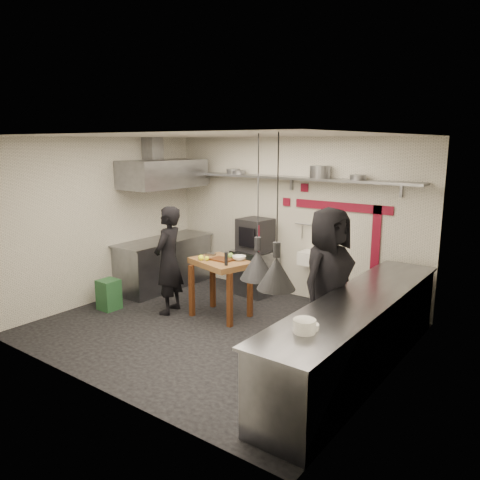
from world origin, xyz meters
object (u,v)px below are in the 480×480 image
Objects in this scene: oven_stand at (255,272)px; combi_oven at (255,235)px; green_bin at (109,295)px; chef_left at (169,260)px; prep_table at (221,288)px; chef_right at (328,281)px.

combi_oven is (0.00, 0.01, 0.69)m from oven_stand.
combi_oven reaches higher than green_bin.
green_bin is at bearing -77.63° from chef_left.
green_bin is at bearing -118.70° from oven_stand.
chef_left is (0.90, 0.50, 0.62)m from green_bin.
chef_left is at bearing -103.06° from oven_stand.
oven_stand is 0.87× the size of prep_table.
chef_right reaches higher than oven_stand.
combi_oven is at bearing 144.50° from chef_left.
combi_oven is at bearing 115.63° from prep_table.
oven_stand is 0.69m from combi_oven.
green_bin is (-1.46, -2.13, -0.84)m from combi_oven.
chef_right is (1.91, -0.16, 0.50)m from prep_table.
green_bin is (-1.46, -2.12, -0.15)m from oven_stand.
chef_right is (3.59, 0.69, 0.71)m from green_bin.
combi_oven is 1.16× the size of green_bin.
oven_stand reaches higher than green_bin.
chef_left is at bearing 102.15° from chef_right.
prep_table is 1.98m from chef_right.
prep_table is at bearing -73.89° from oven_stand.
chef_right reaches higher than combi_oven.
chef_right is at bearing 10.81° from green_bin.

